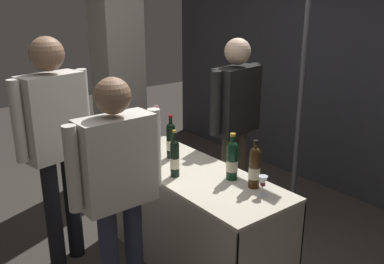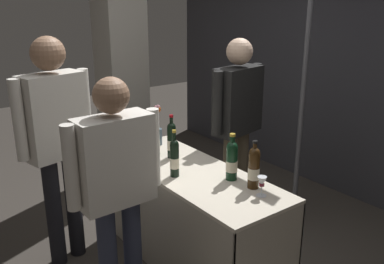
{
  "view_description": "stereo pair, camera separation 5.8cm",
  "coord_description": "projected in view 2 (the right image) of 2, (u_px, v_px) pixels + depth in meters",
  "views": [
    {
      "loc": [
        2.23,
        -1.73,
        1.99
      ],
      "look_at": [
        0.0,
        0.0,
        1.08
      ],
      "focal_mm": 39.05,
      "sensor_mm": 36.0,
      "label": 1
    },
    {
      "loc": [
        2.27,
        -1.69,
        1.99
      ],
      "look_at": [
        0.0,
        0.0,
        1.08
      ],
      "focal_mm": 39.05,
      "sensor_mm": 36.0,
      "label": 2
    }
  ],
  "objects": [
    {
      "name": "ground_plane",
      "position": [
        192.0,
        261.0,
        3.3
      ],
      "size": [
        12.0,
        12.0,
        0.0
      ],
      "primitive_type": "plane",
      "color": "#38332D"
    },
    {
      "name": "back_partition",
      "position": [
        361.0,
        78.0,
        4.1
      ],
      "size": [
        5.65,
        0.12,
        2.47
      ],
      "primitive_type": "cube",
      "color": "#2D2D33",
      "rests_on": "ground_plane"
    },
    {
      "name": "concrete_pillar",
      "position": [
        119.0,
        23.0,
        4.41
      ],
      "size": [
        0.44,
        0.44,
        3.46
      ],
      "primitive_type": "cube",
      "color": "gray",
      "rests_on": "ground_plane"
    },
    {
      "name": "tasting_table",
      "position": [
        192.0,
        202.0,
        3.14
      ],
      "size": [
        1.6,
        0.6,
        0.78
      ],
      "color": "beige",
      "rests_on": "ground_plane"
    },
    {
      "name": "featured_wine_bottle",
      "position": [
        175.0,
        158.0,
        2.93
      ],
      "size": [
        0.07,
        0.07,
        0.34
      ],
      "color": "black",
      "rests_on": "tasting_table"
    },
    {
      "name": "display_bottle_0",
      "position": [
        129.0,
        134.0,
        3.43
      ],
      "size": [
        0.08,
        0.08,
        0.33
      ],
      "color": "black",
      "rests_on": "tasting_table"
    },
    {
      "name": "display_bottle_1",
      "position": [
        172.0,
        140.0,
        3.27
      ],
      "size": [
        0.07,
        0.07,
        0.35
      ],
      "color": "black",
      "rests_on": "tasting_table"
    },
    {
      "name": "display_bottle_2",
      "position": [
        254.0,
        167.0,
        2.75
      ],
      "size": [
        0.08,
        0.08,
        0.33
      ],
      "color": "#38230F",
      "rests_on": "tasting_table"
    },
    {
      "name": "display_bottle_3",
      "position": [
        232.0,
        160.0,
        2.88
      ],
      "size": [
        0.08,
        0.08,
        0.34
      ],
      "color": "black",
      "rests_on": "tasting_table"
    },
    {
      "name": "display_bottle_4",
      "position": [
        155.0,
        139.0,
        3.34
      ],
      "size": [
        0.08,
        0.08,
        0.3
      ],
      "color": "black",
      "rests_on": "tasting_table"
    },
    {
      "name": "wine_glass_near_vendor",
      "position": [
        262.0,
        183.0,
        2.65
      ],
      "size": [
        0.07,
        0.07,
        0.13
      ],
      "color": "silver",
      "rests_on": "tasting_table"
    },
    {
      "name": "flower_vase",
      "position": [
        157.0,
        132.0,
        3.58
      ],
      "size": [
        0.09,
        0.09,
        0.35
      ],
      "color": "slate",
      "rests_on": "tasting_table"
    },
    {
      "name": "vendor_presenter",
      "position": [
        237.0,
        113.0,
        3.71
      ],
      "size": [
        0.3,
        0.64,
        1.67
      ],
      "rotation": [
        0.0,
        0.0,
        -1.38
      ],
      "color": "#4C4233",
      "rests_on": "ground_plane"
    },
    {
      "name": "taster_foreground_right",
      "position": [
        116.0,
        179.0,
        2.53
      ],
      "size": [
        0.22,
        0.63,
        1.57
      ],
      "rotation": [
        0.0,
        0.0,
        1.59
      ],
      "color": "#2D3347",
      "rests_on": "ground_plane"
    },
    {
      "name": "taster_foreground_left",
      "position": [
        56.0,
        132.0,
        3.03
      ],
      "size": [
        0.3,
        0.6,
        1.74
      ],
      "rotation": [
        0.0,
        0.0,
        1.79
      ],
      "color": "black",
      "rests_on": "ground_plane"
    },
    {
      "name": "booth_signpost",
      "position": [
        305.0,
        75.0,
        3.47
      ],
      "size": [
        0.47,
        0.04,
        2.31
      ],
      "color": "#47474C",
      "rests_on": "ground_plane"
    }
  ]
}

